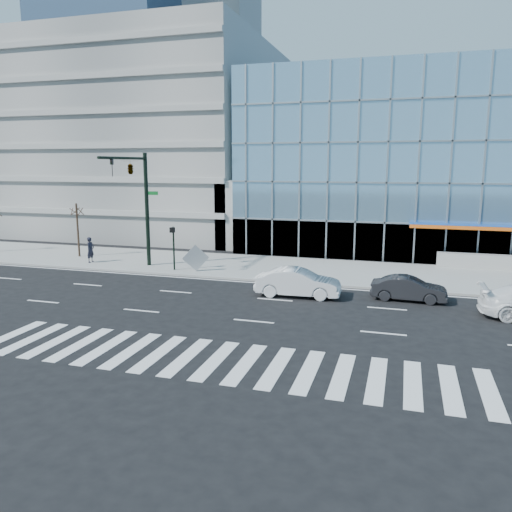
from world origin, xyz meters
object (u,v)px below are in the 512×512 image
(traffic_signal, at_px, (135,182))
(ped_signal_post, at_px, (173,242))
(white_sedan, at_px, (298,283))
(tilted_panel, at_px, (196,258))
(street_tree_near, at_px, (77,211))
(dark_sedan, at_px, (409,289))
(pedestrian, at_px, (91,250))

(traffic_signal, xyz_separation_m, ped_signal_post, (2.50, 0.37, -4.02))
(traffic_signal, xyz_separation_m, white_sedan, (12.05, -3.45, -5.38))
(white_sedan, xyz_separation_m, tilted_panel, (-7.93, 3.88, 0.28))
(white_sedan, relative_size, tilted_panel, 3.68)
(traffic_signal, bearing_deg, ped_signal_post, 8.52)
(ped_signal_post, height_order, street_tree_near, street_tree_near)
(ped_signal_post, distance_m, white_sedan, 10.38)
(ped_signal_post, xyz_separation_m, tilted_panel, (1.62, 0.06, -1.07))
(traffic_signal, height_order, dark_sedan, traffic_signal)
(traffic_signal, xyz_separation_m, pedestrian, (-4.64, 1.08, -5.07))
(ped_signal_post, relative_size, white_sedan, 0.63)
(traffic_signal, relative_size, street_tree_near, 1.89)
(dark_sedan, height_order, pedestrian, pedestrian)
(street_tree_near, relative_size, white_sedan, 0.88)
(pedestrian, bearing_deg, ped_signal_post, -92.39)
(traffic_signal, xyz_separation_m, tilted_panel, (4.11, 0.43, -5.10))
(white_sedan, bearing_deg, pedestrian, 72.28)
(tilted_panel, bearing_deg, white_sedan, -50.89)
(ped_signal_post, distance_m, street_tree_near, 9.97)
(white_sedan, distance_m, tilted_panel, 8.84)
(street_tree_near, bearing_deg, dark_sedan, -12.43)
(pedestrian, relative_size, tilted_panel, 1.46)
(white_sedan, bearing_deg, ped_signal_post, 65.65)
(traffic_signal, height_order, street_tree_near, traffic_signal)
(pedestrian, bearing_deg, street_tree_near, 55.21)
(pedestrian, bearing_deg, white_sedan, -101.93)
(white_sedan, xyz_separation_m, dark_sedan, (6.00, 0.86, -0.13))
(dark_sedan, relative_size, tilted_panel, 3.09)
(street_tree_near, xyz_separation_m, dark_sedan, (25.05, -5.52, -3.12))
(ped_signal_post, xyz_separation_m, white_sedan, (9.55, -3.82, -1.35))
(street_tree_near, bearing_deg, white_sedan, -18.51)
(tilted_panel, bearing_deg, dark_sedan, -37.06)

